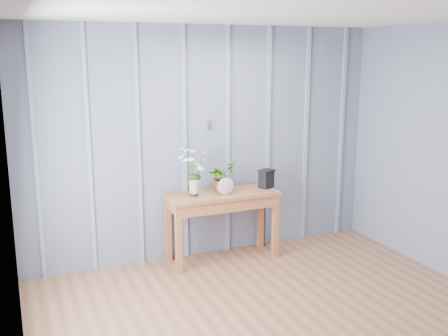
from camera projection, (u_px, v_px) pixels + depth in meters
name	position (u px, v px, depth m)	size (l,w,h in m)	color
room_shell	(263.00, 80.00, 4.32)	(4.00, 4.50, 2.50)	gray
sideboard	(222.00, 203.00, 5.61)	(1.20, 0.45, 0.75)	#9D5833
daisy_vase	(194.00, 165.00, 5.39)	(0.37, 0.28, 0.52)	black
spider_plant	(222.00, 177.00, 5.61)	(0.29, 0.25, 0.32)	#143913
felt_disc_vessel	(226.00, 186.00, 5.48)	(0.18, 0.05, 0.18)	#994E76
carved_box	(266.00, 179.00, 5.77)	(0.20, 0.18, 0.20)	black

